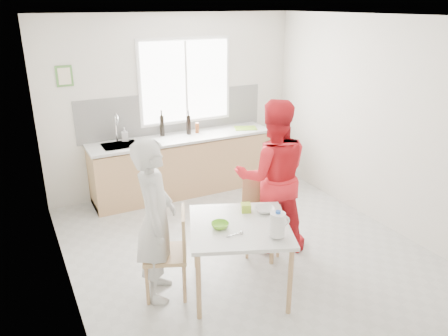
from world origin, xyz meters
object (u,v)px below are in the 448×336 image
object	(u,v)px
dining_table	(240,231)
milk_jug	(278,224)
person_white	(156,221)
person_red	(272,177)
chair_far	(260,209)
bowl_green	(220,225)
wine_bottle_b	(188,125)
bowl_white	(265,210)
wine_bottle_a	(162,126)
chair_left	(172,249)

from	to	relation	value
dining_table	milk_jug	distance (m)	0.48
dining_table	person_white	world-z (taller)	person_white
person_red	milk_jug	distance (m)	1.13
dining_table	person_white	xyz separation A→B (m)	(-0.77, 0.31, 0.16)
person_white	milk_jug	distance (m)	1.18
chair_far	milk_jug	xyz separation A→B (m)	(-0.44, -1.01, 0.38)
person_white	milk_jug	xyz separation A→B (m)	(0.96, -0.69, 0.06)
bowl_green	wine_bottle_b	world-z (taller)	wine_bottle_b
bowl_white	wine_bottle_b	distance (m)	2.56
milk_jug	wine_bottle_b	world-z (taller)	wine_bottle_b
bowl_white	wine_bottle_a	world-z (taller)	wine_bottle_a
chair_left	milk_jug	size ratio (longest dim) A/B	3.60
wine_bottle_b	person_white	bearing A→B (deg)	-119.64
wine_bottle_a	bowl_green	bearing A→B (deg)	-97.99
chair_left	chair_far	size ratio (longest dim) A/B	0.99
milk_jug	chair_far	bearing A→B (deg)	88.62
bowl_white	wine_bottle_a	distance (m)	2.67
person_white	person_red	xyz separation A→B (m)	(1.53, 0.28, 0.08)
bowl_white	wine_bottle_a	size ratio (longest dim) A/B	0.66
chair_far	person_red	bearing A→B (deg)	6.48
wine_bottle_a	dining_table	bearing A→B (deg)	-93.72
wine_bottle_b	chair_far	bearing A→B (deg)	-88.30
dining_table	wine_bottle_b	world-z (taller)	wine_bottle_b
person_red	wine_bottle_b	distance (m)	2.08
dining_table	person_red	bearing A→B (deg)	37.78
chair_left	bowl_white	xyz separation A→B (m)	(1.00, -0.13, 0.27)
person_white	wine_bottle_b	world-z (taller)	person_white
dining_table	wine_bottle_a	size ratio (longest dim) A/B	4.00
person_red	milk_jug	bearing A→B (deg)	81.63
bowl_white	wine_bottle_a	bearing A→B (deg)	94.16
chair_left	bowl_white	size ratio (longest dim) A/B	4.39
dining_table	wine_bottle_a	world-z (taller)	wine_bottle_a
dining_table	chair_left	world-z (taller)	chair_left
dining_table	chair_far	xyz separation A→B (m)	(0.63, 0.63, -0.17)
chair_left	bowl_green	bearing A→B (deg)	84.06
bowl_green	wine_bottle_b	xyz separation A→B (m)	(0.78, 2.63, 0.29)
wine_bottle_a	person_red	bearing A→B (deg)	-74.90
chair_left	wine_bottle_b	distance (m)	2.75
wine_bottle_b	bowl_white	bearing A→B (deg)	-94.49
person_white	dining_table	bearing A→B (deg)	-90.00
chair_left	milk_jug	distance (m)	1.11
bowl_white	person_red	bearing A→B (deg)	50.28
dining_table	person_red	world-z (taller)	person_red
milk_jug	wine_bottle_a	distance (m)	3.15
bowl_white	wine_bottle_b	world-z (taller)	wine_bottle_b
person_white	bowl_green	world-z (taller)	person_white
milk_jug	wine_bottle_b	xyz separation A→B (m)	(0.38, 3.04, 0.18)
milk_jug	dining_table	bearing A→B (deg)	139.28
chair_left	wine_bottle_b	size ratio (longest dim) A/B	3.07
person_white	wine_bottle_b	xyz separation A→B (m)	(1.34, 2.35, 0.23)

